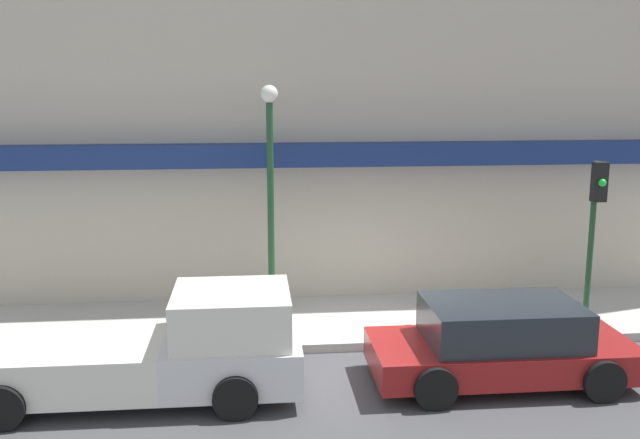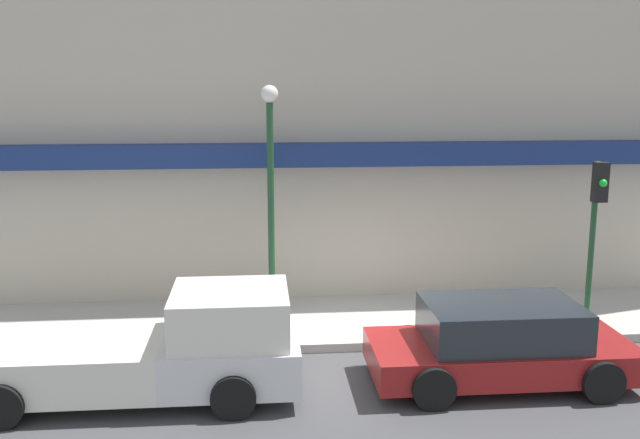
{
  "view_description": "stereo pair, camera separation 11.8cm",
  "coord_description": "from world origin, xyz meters",
  "px_view_note": "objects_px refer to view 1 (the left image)",
  "views": [
    {
      "loc": [
        -2.04,
        -12.86,
        5.17
      ],
      "look_at": [
        -0.66,
        1.24,
        2.38
      ],
      "focal_mm": 40.0,
      "sensor_mm": 36.0,
      "label": 1
    },
    {
      "loc": [
        -1.92,
        -12.87,
        5.17
      ],
      "look_at": [
        -0.66,
        1.24,
        2.38
      ],
      "focal_mm": 40.0,
      "sensor_mm": 36.0,
      "label": 2
    }
  ],
  "objects_px": {
    "parked_car": "(501,343)",
    "fire_hydrant": "(426,314)",
    "pickup_truck": "(155,351)",
    "traffic_light": "(595,213)",
    "street_lamp": "(270,172)"
  },
  "relations": [
    {
      "from": "parked_car",
      "to": "traffic_light",
      "type": "bearing_deg",
      "value": 40.51
    },
    {
      "from": "parked_car",
      "to": "traffic_light",
      "type": "height_order",
      "value": "traffic_light"
    },
    {
      "from": "parked_car",
      "to": "street_lamp",
      "type": "xyz_separation_m",
      "value": [
        -3.85,
        3.46,
        2.58
      ]
    },
    {
      "from": "fire_hydrant",
      "to": "street_lamp",
      "type": "relative_size",
      "value": 0.12
    },
    {
      "from": "pickup_truck",
      "to": "parked_car",
      "type": "bearing_deg",
      "value": -0.99
    },
    {
      "from": "fire_hydrant",
      "to": "pickup_truck",
      "type": "bearing_deg",
      "value": -156.27
    },
    {
      "from": "parked_car",
      "to": "street_lamp",
      "type": "relative_size",
      "value": 0.92
    },
    {
      "from": "fire_hydrant",
      "to": "street_lamp",
      "type": "bearing_deg",
      "value": 158.72
    },
    {
      "from": "traffic_light",
      "to": "street_lamp",
      "type": "bearing_deg",
      "value": 170.06
    },
    {
      "from": "parked_car",
      "to": "fire_hydrant",
      "type": "bearing_deg",
      "value": 108.49
    },
    {
      "from": "pickup_truck",
      "to": "street_lamp",
      "type": "height_order",
      "value": "street_lamp"
    },
    {
      "from": "street_lamp",
      "to": "pickup_truck",
      "type": "bearing_deg",
      "value": -120.49
    },
    {
      "from": "traffic_light",
      "to": "pickup_truck",
      "type": "bearing_deg",
      "value": -164.94
    },
    {
      "from": "fire_hydrant",
      "to": "traffic_light",
      "type": "bearing_deg",
      "value": 0.93
    },
    {
      "from": "parked_car",
      "to": "fire_hydrant",
      "type": "relative_size",
      "value": 7.51
    }
  ]
}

